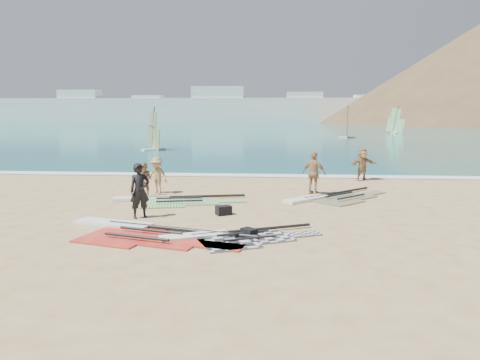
# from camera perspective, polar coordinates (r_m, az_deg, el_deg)

# --- Properties ---
(ground) EXTENTS (300.00, 300.00, 0.00)m
(ground) POSITION_cam_1_polar(r_m,az_deg,el_deg) (15.23, -0.86, -5.95)
(ground) COLOR tan
(ground) RESTS_ON ground
(sea) EXTENTS (300.00, 240.00, 0.06)m
(sea) POSITION_cam_1_polar(r_m,az_deg,el_deg) (146.73, 4.26, 6.98)
(sea) COLOR #0D505C
(sea) RESTS_ON ground
(surf_line) EXTENTS (300.00, 1.20, 0.04)m
(surf_line) POSITION_cam_1_polar(r_m,az_deg,el_deg) (27.28, 1.68, 0.48)
(surf_line) COLOR white
(surf_line) RESTS_ON ground
(far_town) EXTENTS (160.00, 8.00, 12.00)m
(far_town) POSITION_cam_1_polar(r_m,az_deg,el_deg) (165.57, -1.18, 8.73)
(far_town) COLOR white
(far_town) RESTS_ON ground
(rig_grey) EXTENTS (4.92, 3.16, 0.19)m
(rig_grey) POSITION_cam_1_polar(r_m,az_deg,el_deg) (14.03, -1.32, -7.02)
(rig_grey) COLOR #232426
(rig_grey) RESTS_ON ground
(rig_green) EXTENTS (5.75, 2.89, 0.20)m
(rig_green) POSITION_cam_1_polar(r_m,az_deg,el_deg) (19.90, -8.76, -2.47)
(rig_green) COLOR green
(rig_green) RESTS_ON ground
(rig_orange) EXTENTS (4.83, 4.33, 0.20)m
(rig_orange) POSITION_cam_1_polar(r_m,az_deg,el_deg) (20.57, 11.01, -2.17)
(rig_orange) COLOR orange
(rig_orange) RESTS_ON ground
(rig_red) EXTENTS (6.30, 3.38, 0.21)m
(rig_red) POSITION_cam_1_polar(r_m,az_deg,el_deg) (15.02, -12.30, -6.16)
(rig_red) COLOR red
(rig_red) RESTS_ON ground
(gear_bag_near) EXTENTS (0.65, 0.60, 0.34)m
(gear_bag_near) POSITION_cam_1_polar(r_m,az_deg,el_deg) (17.17, -2.02, -3.72)
(gear_bag_near) COLOR black
(gear_bag_near) RESTS_ON ground
(gear_bag_far) EXTENTS (0.55, 0.55, 0.28)m
(gear_bag_far) POSITION_cam_1_polar(r_m,az_deg,el_deg) (14.18, 1.10, -6.47)
(gear_bag_far) COLOR black
(gear_bag_far) RESTS_ON ground
(person_wetsuit) EXTENTS (0.85, 0.78, 1.96)m
(person_wetsuit) POSITION_cam_1_polar(r_m,az_deg,el_deg) (16.91, -12.13, -1.29)
(person_wetsuit) COLOR black
(person_wetsuit) RESTS_ON ground
(beachgoer_left) EXTENTS (0.80, 0.66, 1.51)m
(beachgoer_left) POSITION_cam_1_polar(r_m,az_deg,el_deg) (21.12, -11.52, 0.04)
(beachgoer_left) COLOR #946C4C
(beachgoer_left) RESTS_ON ground
(beachgoer_mid) EXTENTS (1.24, 0.96, 1.68)m
(beachgoer_mid) POSITION_cam_1_polar(r_m,az_deg,el_deg) (21.80, -10.10, 0.56)
(beachgoer_mid) COLOR #A27F54
(beachgoer_mid) RESTS_ON ground
(beachgoer_back) EXTENTS (1.22, 0.98, 1.94)m
(beachgoer_back) POSITION_cam_1_polar(r_m,az_deg,el_deg) (21.55, 9.02, 0.84)
(beachgoer_back) COLOR tan
(beachgoer_back) RESTS_ON ground
(beachgoer_right) EXTENTS (1.71, 1.14, 1.77)m
(beachgoer_right) POSITION_cam_1_polar(r_m,az_deg,el_deg) (26.38, 14.70, 1.87)
(beachgoer_right) COLOR #A7774C
(beachgoer_right) RESTS_ON ground
(windsurfer_left) EXTENTS (2.16, 2.15, 4.19)m
(windsurfer_left) POSITION_cam_1_polar(r_m,az_deg,el_deg) (45.68, -10.50, 5.14)
(windsurfer_left) COLOR white
(windsurfer_left) RESTS_ON ground
(windsurfer_centre) EXTENTS (2.51, 3.00, 4.48)m
(windsurfer_centre) POSITION_cam_1_polar(r_m,az_deg,el_deg) (67.03, 12.94, 6.14)
(windsurfer_centre) COLOR white
(windsurfer_centre) RESTS_ON ground
(windsurfer_right) EXTENTS (2.81, 2.60, 4.65)m
(windsurfer_right) POSITION_cam_1_polar(r_m,az_deg,el_deg) (81.95, 18.41, 6.34)
(windsurfer_right) COLOR white
(windsurfer_right) RESTS_ON ground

